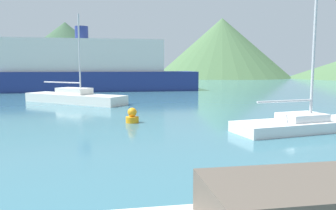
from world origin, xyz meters
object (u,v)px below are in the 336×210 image
(sailboat_middle, at_px, (74,97))
(ferry_distant, at_px, (83,69))
(buoy_marker, at_px, (132,116))
(sailboat_inner, at_px, (302,122))

(sailboat_middle, distance_m, ferry_distant, 14.52)
(sailboat_middle, distance_m, buoy_marker, 10.82)
(buoy_marker, bearing_deg, sailboat_inner, -18.39)
(sailboat_inner, xyz_separation_m, sailboat_middle, (-12.77, 12.09, 0.05))
(ferry_distant, bearing_deg, sailboat_middle, -88.33)
(sailboat_middle, bearing_deg, ferry_distant, 130.62)
(ferry_distant, height_order, buoy_marker, ferry_distant)
(sailboat_middle, height_order, buoy_marker, sailboat_middle)
(sailboat_middle, height_order, ferry_distant, ferry_distant)
(sailboat_inner, bearing_deg, ferry_distant, 103.09)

